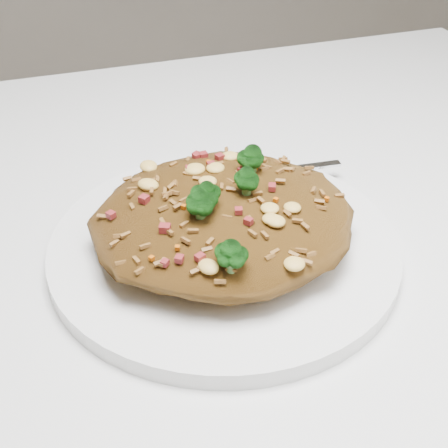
{
  "coord_description": "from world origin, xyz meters",
  "views": [
    {
      "loc": [
        -0.01,
        -0.38,
        1.06
      ],
      "look_at": [
        0.12,
        -0.01,
        0.78
      ],
      "focal_mm": 50.0,
      "sensor_mm": 36.0,
      "label": 1
    }
  ],
  "objects_px": {
    "plate": "(224,247)",
    "fried_rice": "(224,209)",
    "dining_table": "(88,356)",
    "fork": "(264,173)"
  },
  "relations": [
    {
      "from": "dining_table",
      "to": "plate",
      "type": "xyz_separation_m",
      "value": [
        0.12,
        -0.01,
        0.1
      ]
    },
    {
      "from": "fork",
      "to": "fried_rice",
      "type": "bearing_deg",
      "value": -124.51
    },
    {
      "from": "fried_rice",
      "to": "dining_table",
      "type": "bearing_deg",
      "value": 173.87
    },
    {
      "from": "dining_table",
      "to": "fork",
      "type": "height_order",
      "value": "fork"
    },
    {
      "from": "plate",
      "to": "fried_rice",
      "type": "bearing_deg",
      "value": -98.43
    },
    {
      "from": "plate",
      "to": "dining_table",
      "type": "bearing_deg",
      "value": 174.08
    },
    {
      "from": "dining_table",
      "to": "fork",
      "type": "distance_m",
      "value": 0.22
    },
    {
      "from": "fried_rice",
      "to": "fork",
      "type": "xyz_separation_m",
      "value": [
        0.07,
        0.08,
        -0.03
      ]
    },
    {
      "from": "dining_table",
      "to": "plate",
      "type": "distance_m",
      "value": 0.15
    },
    {
      "from": "plate",
      "to": "fried_rice",
      "type": "distance_m",
      "value": 0.04
    }
  ]
}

